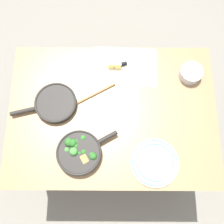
% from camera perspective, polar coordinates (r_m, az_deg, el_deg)
% --- Properties ---
extents(ground_plane, '(14.00, 14.00, 0.00)m').
position_cam_1_polar(ground_plane, '(2.17, -0.00, -5.93)').
color(ground_plane, slate).
extents(dining_table_red, '(1.19, 0.85, 0.77)m').
position_cam_1_polar(dining_table_red, '(1.51, -0.00, -1.19)').
color(dining_table_red, olive).
rests_on(dining_table_red, ground_plane).
extents(skillet_broccoli, '(0.33, 0.24, 0.08)m').
position_cam_1_polar(skillet_broccoli, '(1.36, -7.52, -9.05)').
color(skillet_broccoli, black).
rests_on(skillet_broccoli, dining_table_red).
extents(skillet_eggs, '(0.37, 0.24, 0.04)m').
position_cam_1_polar(skillet_eggs, '(1.45, -12.93, 1.93)').
color(skillet_eggs, black).
rests_on(skillet_eggs, dining_table_red).
extents(wooden_spoon, '(0.35, 0.21, 0.02)m').
position_cam_1_polar(wooden_spoon, '(1.45, -7.57, 2.30)').
color(wooden_spoon, '#996B42').
rests_on(wooden_spoon, dining_table_red).
extents(parchment_sheet, '(0.40, 0.27, 0.00)m').
position_cam_1_polar(parchment_sheet, '(1.53, 2.83, 10.39)').
color(parchment_sheet, beige).
rests_on(parchment_sheet, dining_table_red).
extents(grater_knife, '(0.22, 0.09, 0.02)m').
position_cam_1_polar(grater_knife, '(1.53, 3.10, 11.01)').
color(grater_knife, silver).
rests_on(grater_knife, dining_table_red).
extents(cheese_block, '(0.08, 0.07, 0.05)m').
position_cam_1_polar(cheese_block, '(1.52, 0.56, 11.39)').
color(cheese_block, '#EACC66').
rests_on(cheese_block, dining_table_red).
extents(dinner_plate_stack, '(0.26, 0.26, 0.03)m').
position_cam_1_polar(dinner_plate_stack, '(1.38, 9.70, -11.32)').
color(dinner_plate_stack, silver).
rests_on(dinner_plate_stack, dining_table_red).
extents(prep_bowl_steel, '(0.13, 0.13, 0.06)m').
position_cam_1_polar(prep_bowl_steel, '(1.55, 17.46, 8.46)').
color(prep_bowl_steel, '#B7B7BC').
rests_on(prep_bowl_steel, dining_table_red).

